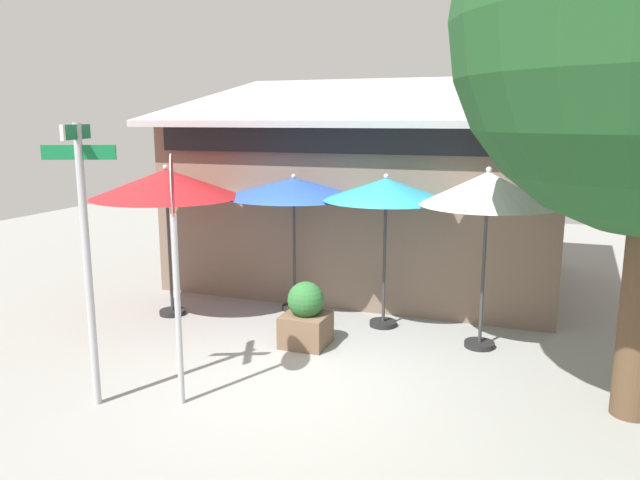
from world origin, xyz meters
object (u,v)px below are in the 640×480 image
(stop_sign, at_px, (174,236))
(patio_umbrella_crimson_left, at_px, (166,184))
(sidewalk_planter, at_px, (306,317))
(patio_umbrella_teal_right, at_px, (386,191))
(street_sign_post, at_px, (85,241))
(patio_umbrella_royal_blue_center, at_px, (294,188))
(patio_umbrella_ivory_far_right, at_px, (488,190))

(stop_sign, height_order, patio_umbrella_crimson_left, stop_sign)
(stop_sign, bearing_deg, sidewalk_planter, 72.96)
(sidewalk_planter, bearing_deg, patio_umbrella_crimson_left, 168.34)
(patio_umbrella_crimson_left, bearing_deg, sidewalk_planter, -11.66)
(patio_umbrella_crimson_left, xyz_separation_m, sidewalk_planter, (2.69, -0.55, -1.82))
(patio_umbrella_teal_right, bearing_deg, street_sign_post, -122.92)
(patio_umbrella_royal_blue_center, bearing_deg, patio_umbrella_teal_right, -10.32)
(patio_umbrella_crimson_left, height_order, patio_umbrella_teal_right, patio_umbrella_crimson_left)
(street_sign_post, height_order, patio_umbrella_ivory_far_right, street_sign_post)
(sidewalk_planter, bearing_deg, patio_umbrella_ivory_far_right, 18.19)
(street_sign_post, distance_m, patio_umbrella_ivory_far_right, 5.32)
(patio_umbrella_royal_blue_center, xyz_separation_m, patio_umbrella_ivory_far_right, (3.25, -0.73, 0.17))
(stop_sign, distance_m, patio_umbrella_royal_blue_center, 3.80)
(patio_umbrella_ivory_far_right, bearing_deg, patio_umbrella_royal_blue_center, 167.31)
(patio_umbrella_teal_right, bearing_deg, stop_sign, -114.13)
(patio_umbrella_crimson_left, distance_m, sidewalk_planter, 3.29)
(patio_umbrella_royal_blue_center, relative_size, patio_umbrella_teal_right, 0.97)
(street_sign_post, relative_size, patio_umbrella_royal_blue_center, 1.36)
(patio_umbrella_royal_blue_center, xyz_separation_m, sidewalk_planter, (0.81, -1.53, -1.71))
(street_sign_post, bearing_deg, patio_umbrella_ivory_far_right, 40.13)
(stop_sign, relative_size, patio_umbrella_ivory_far_right, 1.11)
(patio_umbrella_teal_right, relative_size, patio_umbrella_ivory_far_right, 0.93)
(patio_umbrella_teal_right, height_order, sidewalk_planter, patio_umbrella_teal_right)
(street_sign_post, bearing_deg, sidewalk_planter, 58.26)
(patio_umbrella_crimson_left, distance_m, patio_umbrella_teal_right, 3.62)
(street_sign_post, relative_size, patio_umbrella_teal_right, 1.32)
(stop_sign, xyz_separation_m, patio_umbrella_royal_blue_center, (-0.12, 3.80, 0.13))
(sidewalk_planter, bearing_deg, patio_umbrella_royal_blue_center, 117.96)
(patio_umbrella_teal_right, bearing_deg, sidewalk_planter, -125.33)
(stop_sign, distance_m, patio_umbrella_crimson_left, 3.46)
(stop_sign, relative_size, patio_umbrella_teal_right, 1.18)
(patio_umbrella_crimson_left, xyz_separation_m, patio_umbrella_royal_blue_center, (1.87, 0.98, -0.10))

